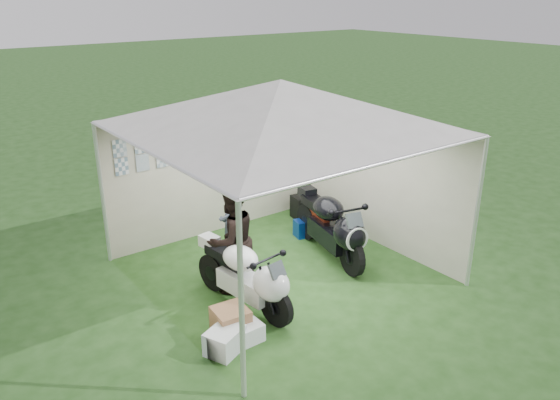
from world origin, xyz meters
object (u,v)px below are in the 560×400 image
at_px(person_blue_jacket, 233,225).
at_px(equipment_box, 304,206).
at_px(paddock_stand, 306,228).
at_px(person_dark_jacket, 232,240).
at_px(crate_1, 231,322).
at_px(motorcycle_white, 248,276).
at_px(crate_2, 249,332).
at_px(motorcycle_black, 333,226).
at_px(canopy_tent, 279,110).
at_px(crate_0, 225,341).

xyz_separation_m(person_blue_jacket, equipment_box, (2.32, 1.15, -0.63)).
height_order(paddock_stand, person_dark_jacket, person_dark_jacket).
relative_size(person_dark_jacket, crate_1, 3.86).
relative_size(person_blue_jacket, equipment_box, 3.85).
height_order(motorcycle_white, crate_2, motorcycle_white).
bearing_deg(motorcycle_black, equipment_box, 78.66).
bearing_deg(crate_1, person_blue_jacket, 56.15).
bearing_deg(motorcycle_white, canopy_tent, 23.75).
bearing_deg(paddock_stand, canopy_tent, -146.30).
xyz_separation_m(motorcycle_black, equipment_box, (0.73, 1.62, -0.36)).
bearing_deg(motorcycle_black, crate_2, -142.58).
bearing_deg(person_dark_jacket, motorcycle_black, 172.21).
relative_size(canopy_tent, motorcycle_black, 2.72).
bearing_deg(crate_2, motorcycle_black, 24.65).
relative_size(person_dark_jacket, equipment_box, 3.66).
xyz_separation_m(person_blue_jacket, crate_1, (-0.88, -1.31, -0.66)).
relative_size(canopy_tent, motorcycle_white, 3.02).
bearing_deg(crate_0, equipment_box, 38.16).
bearing_deg(motorcycle_black, crate_1, -148.58).
relative_size(motorcycle_black, person_blue_jacket, 1.22).
bearing_deg(equipment_box, motorcycle_black, -114.11).
bearing_deg(equipment_box, canopy_tent, -138.98).
xyz_separation_m(motorcycle_black, crate_0, (-2.72, -1.09, -0.43)).
bearing_deg(motorcycle_white, paddock_stand, 25.05).
relative_size(canopy_tent, paddock_stand, 13.89).
distance_m(motorcycle_white, crate_2, 0.84).
xyz_separation_m(equipment_box, crate_1, (-3.21, -2.46, -0.03)).
height_order(equipment_box, crate_2, equipment_box).
bearing_deg(canopy_tent, paddock_stand, 33.70).
bearing_deg(equipment_box, crate_1, -142.51).
xyz_separation_m(motorcycle_white, motorcycle_black, (1.96, 0.46, 0.06)).
bearing_deg(crate_2, person_blue_jacket, 63.92).
bearing_deg(equipment_box, crate_2, -138.78).
height_order(motorcycle_white, crate_1, motorcycle_white).
bearing_deg(motorcycle_black, motorcycle_white, -154.07).
xyz_separation_m(person_blue_jacket, crate_0, (-1.13, -1.57, -0.70)).
bearing_deg(person_blue_jacket, paddock_stand, 139.29).
distance_m(motorcycle_black, paddock_stand, 1.05).
height_order(crate_1, crate_2, crate_1).
height_order(person_blue_jacket, crate_1, person_blue_jacket).
bearing_deg(crate_0, crate_1, 45.87).
relative_size(motorcycle_white, person_dark_jacket, 1.16).
distance_m(person_blue_jacket, crate_1, 1.72).
bearing_deg(crate_1, motorcycle_white, 36.11).
xyz_separation_m(paddock_stand, crate_0, (-2.94, -2.02, -0.00)).
bearing_deg(motorcycle_black, person_blue_jacket, 176.17).
distance_m(person_blue_jacket, crate_2, 1.89).
bearing_deg(motorcycle_white, crate_0, -148.06).
relative_size(motorcycle_white, motorcycle_black, 0.90).
bearing_deg(crate_0, paddock_stand, 34.56).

